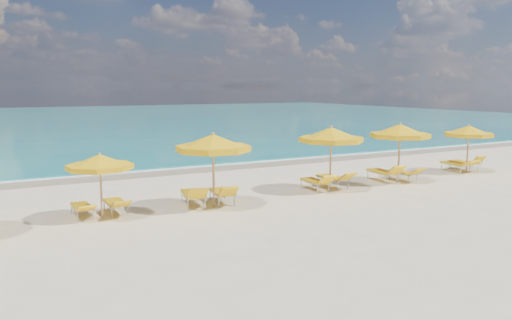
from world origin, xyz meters
name	(u,v)px	position (x,y,z in m)	size (l,w,h in m)	color
ground_plane	(275,197)	(0.00, 0.00, 0.00)	(120.00, 120.00, 0.00)	beige
ocean	(78,120)	(0.00, 48.00, 0.00)	(120.00, 80.00, 0.30)	#16807E
wet_sand_band	(202,168)	(0.00, 7.40, 0.00)	(120.00, 2.60, 0.01)	tan
foam_line	(196,166)	(0.00, 8.20, 0.00)	(120.00, 1.20, 0.03)	white
whitecap_near	(54,153)	(-6.00, 17.00, 0.00)	(14.00, 0.36, 0.05)	white
whitecap_far	(217,134)	(8.00, 24.00, 0.00)	(18.00, 0.30, 0.05)	white
umbrella_2	(100,162)	(-6.38, -0.20, 1.79)	(2.56, 2.56, 2.10)	tan
umbrella_3	(213,143)	(-2.71, -0.52, 2.22)	(3.17, 3.17, 2.60)	tan
umbrella_4	(331,135)	(2.52, -0.06, 2.21)	(3.18, 3.18, 2.60)	tan
umbrella_5	(400,131)	(6.18, -0.03, 2.21)	(2.74, 2.74, 2.59)	tan
umbrella_6	(469,131)	(10.96, 0.34, 1.98)	(2.95, 2.95, 2.32)	tan
lounger_2_left	(82,211)	(-6.90, 0.31, 0.19)	(0.58, 1.68, 0.60)	#A5A8AD
lounger_2_right	(116,207)	(-5.85, 0.27, 0.21)	(0.60, 1.77, 0.64)	#A5A8AD
lounger_3_left	(193,199)	(-3.24, 0.06, 0.24)	(1.02, 2.08, 0.87)	#A5A8AD
lounger_3_right	(222,197)	(-2.17, -0.01, 0.23)	(0.89, 1.94, 0.82)	#A5A8AD
lounger_4_left	(316,185)	(2.02, 0.23, 0.22)	(0.64, 1.79, 0.79)	#A5A8AD
lounger_4_right	(333,182)	(3.05, 0.42, 0.23)	(0.74, 1.95, 0.80)	#A5A8AD
lounger_5_left	(383,176)	(5.73, 0.43, 0.25)	(0.88, 2.05, 0.89)	#A5A8AD
lounger_5_right	(404,176)	(6.72, 0.19, 0.21)	(0.62, 1.73, 0.70)	#A5A8AD
lounger_6_left	(456,167)	(10.59, 0.66, 0.23)	(0.75, 1.96, 0.73)	#A5A8AD
lounger_6_right	(465,165)	(11.41, 0.81, 0.23)	(0.72, 1.81, 0.86)	#A5A8AD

